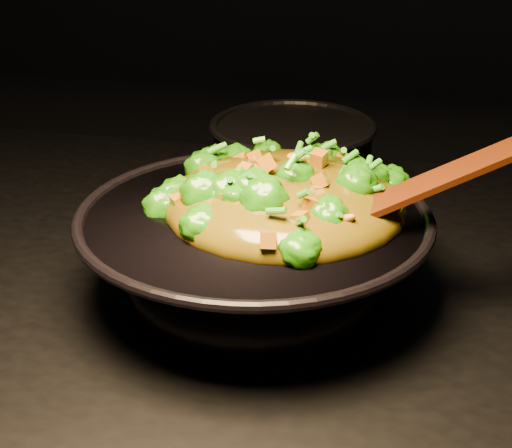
# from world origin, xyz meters

# --- Properties ---
(wok) EXTENTS (0.41, 0.41, 0.11)m
(wok) POSITION_xyz_m (0.08, -0.05, 0.95)
(wok) COLOR black
(wok) RESTS_ON stovetop
(stir_fry) EXTENTS (0.31, 0.31, 0.09)m
(stir_fry) POSITION_xyz_m (0.11, -0.02, 1.06)
(stir_fry) COLOR #237708
(stir_fry) RESTS_ON wok
(spatula) EXTENTS (0.25, 0.12, 0.11)m
(spatula) POSITION_xyz_m (0.25, -0.05, 1.05)
(spatula) COLOR #321707
(spatula) RESTS_ON wok
(back_pot) EXTENTS (0.29, 0.29, 0.13)m
(back_pot) POSITION_xyz_m (0.07, 0.22, 0.96)
(back_pot) COLOR black
(back_pot) RESTS_ON stovetop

